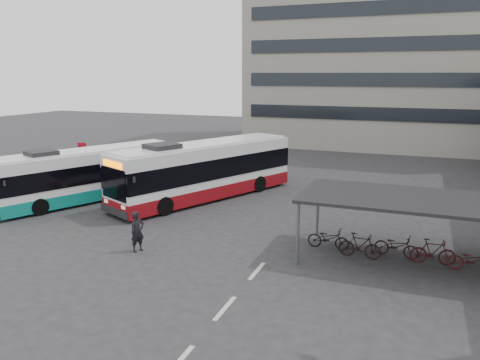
% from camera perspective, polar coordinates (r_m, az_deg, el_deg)
% --- Properties ---
extents(ground, '(120.00, 120.00, 0.00)m').
position_cam_1_polar(ground, '(18.38, -5.43, -9.86)').
color(ground, '#28282B').
rests_on(ground, ground).
extents(bike_shelter, '(10.00, 4.00, 2.54)m').
position_cam_1_polar(bike_shelter, '(19.02, 22.68, -5.69)').
color(bike_shelter, '#595B60').
rests_on(bike_shelter, ground).
extents(office_block, '(30.00, 15.00, 25.00)m').
position_cam_1_polar(office_block, '(51.45, 20.20, 18.09)').
color(office_block, gray).
rests_on(office_block, ground).
extents(road_markings, '(0.15, 7.60, 0.01)m').
position_cam_1_polar(road_markings, '(14.96, -1.85, -15.35)').
color(road_markings, beige).
rests_on(road_markings, ground).
extents(bus_main, '(7.18, 11.80, 3.49)m').
position_cam_1_polar(bus_main, '(27.04, -4.27, 1.13)').
color(bus_main, white).
rests_on(bus_main, ground).
extents(bus_teal, '(6.47, 10.63, 3.14)m').
position_cam_1_polar(bus_teal, '(28.03, -17.81, 0.63)').
color(bus_teal, white).
rests_on(bus_teal, ground).
extents(pedestrian, '(0.61, 0.72, 1.68)m').
position_cam_1_polar(pedestrian, '(19.47, -12.41, -6.16)').
color(pedestrian, black).
rests_on(pedestrian, ground).
extents(sign_totem_north, '(0.56, 0.26, 2.61)m').
position_cam_1_polar(sign_totem_north, '(33.21, -18.57, 2.19)').
color(sign_totem_north, '#A30A1D').
rests_on(sign_totem_north, ground).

